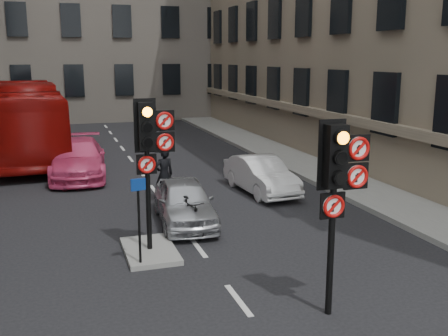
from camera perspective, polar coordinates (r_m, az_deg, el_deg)
pavement_right at (r=21.98m, az=10.68°, el=-0.11°), size 3.00×50.00×0.16m
centre_island at (r=12.86m, az=-8.07°, el=-8.91°), size 1.20×2.00×0.12m
signal_near at (r=9.34m, az=12.38°, el=-0.91°), size 0.91×0.40×3.58m
signal_far at (r=12.18m, az=-8.02°, el=2.82°), size 0.91×0.40×3.58m
car_silver at (r=14.79m, az=-4.34°, el=-3.66°), size 1.82×3.85×1.27m
car_white at (r=18.13m, az=4.04°, el=-0.75°), size 1.57×3.86×1.25m
car_pink at (r=21.20m, az=-15.58°, el=1.00°), size 2.40×5.16×1.46m
bus_red at (r=26.32m, az=-20.62°, el=4.94°), size 3.57×12.51×3.45m
motorcycle at (r=13.88m, az=-3.66°, el=-5.30°), size 0.73×1.71×0.99m
motorcyclist at (r=17.05m, az=-6.54°, el=-0.72°), size 0.72×0.56×1.77m
info_sign at (r=11.62m, az=-9.26°, el=-4.41°), size 0.33×0.13×1.94m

